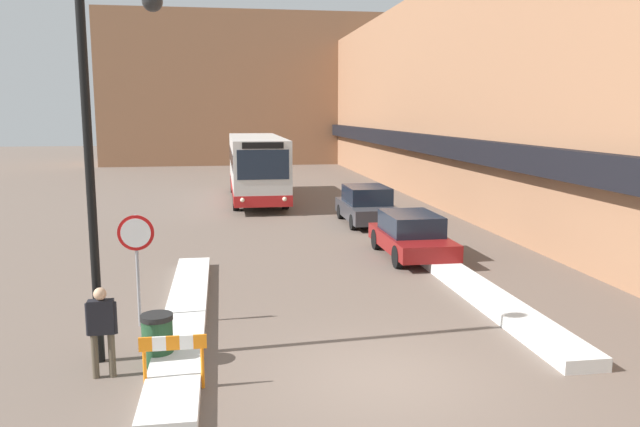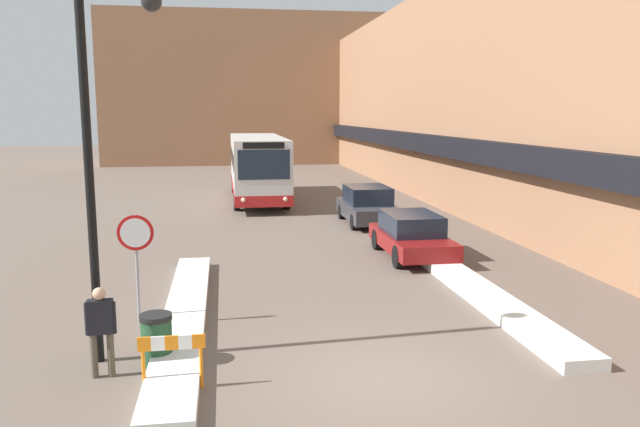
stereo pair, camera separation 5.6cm
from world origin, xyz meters
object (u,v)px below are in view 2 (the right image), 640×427
Objects in this scene: parked_car_front at (412,235)px; construction_barricade at (172,351)px; street_lamp at (103,136)px; pedestrian at (101,324)px; trash_bin at (157,339)px; stop_sign at (136,246)px; city_bus at (257,166)px; parked_car_middle at (368,205)px.

parked_car_front reaches higher than construction_barricade.
street_lamp is 4.19× the size of pedestrian.
street_lamp is 3.78m from trash_bin.
stop_sign is 2.57× the size of trash_bin.
pedestrian is 1.47× the size of construction_barricade.
stop_sign is at bearing -100.64° from city_bus.
street_lamp is at bearing -96.34° from stop_sign.
parked_car_middle is 16.39m from construction_barricade.
construction_barricade is (1.17, -1.45, -3.49)m from street_lamp.
stop_sign reaches higher than trash_bin.
construction_barricade is (-6.78, -8.75, -0.04)m from parked_car_front.
street_lamp is (-3.83, -21.15, 2.37)m from city_bus.
construction_barricade is at bearing -96.70° from city_bus.
pedestrian is at bearing -96.16° from stop_sign.
parked_car_middle is at bearing 62.56° from trash_bin.
pedestrian is at bearing -134.93° from parked_car_front.
pedestrian is 1.46m from construction_barricade.
street_lamp reaches higher than stop_sign.
street_lamp reaches higher than city_bus.
parked_car_middle is 4.50× the size of trash_bin.
parked_car_middle is 13.98m from stop_sign.
parked_car_middle is at bearing 90.00° from parked_car_front.
trash_bin is at bearing 25.22° from pedestrian.
city_bus is 2.59× the size of parked_car_front.
stop_sign is 2.76m from pedestrian.
parked_car_front is 3.83× the size of construction_barricade.
pedestrian is at bearing -119.46° from parked_car_middle.
parked_car_middle reaches higher than parked_car_front.
pedestrian is (-8.03, -8.05, 0.26)m from parked_car_front.
street_lamp is at bearing 128.92° from construction_barricade.
street_lamp is (-7.95, -13.47, 3.40)m from parked_car_middle.
trash_bin is at bearing -74.81° from stop_sign.
parked_car_front is 1.73× the size of stop_sign.
city_bus is 21.70m from trash_bin.
stop_sign is at bearing 83.66° from street_lamp.
street_lamp reaches higher than parked_car_front.
city_bus is at bearing 118.26° from parked_car_middle.
construction_barricade is at bearing -73.87° from stop_sign.
pedestrian is at bearing -153.39° from trash_bin.
parked_car_front is at bearing 42.55° from street_lamp.
parked_car_front is 9.52m from stop_sign.
city_bus reaches higher than trash_bin.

